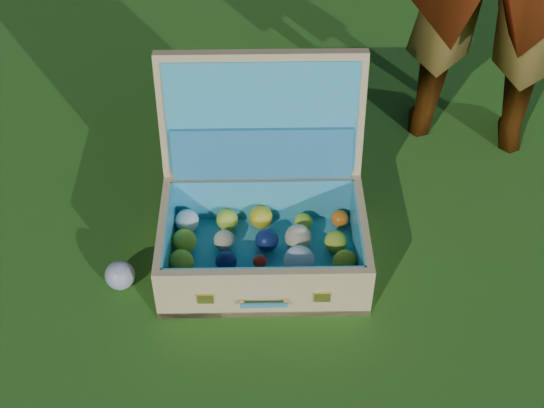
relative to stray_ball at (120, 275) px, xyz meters
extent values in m
plane|color=#215114|center=(0.50, 0.12, -0.04)|extent=(60.00, 60.00, 0.00)
sphere|color=#468EB7|center=(0.00, 0.00, 0.00)|extent=(0.08, 0.08, 0.08)
cube|color=tan|center=(0.32, 0.19, -0.03)|extent=(0.62, 0.51, 0.02)
cube|color=tan|center=(0.38, 0.03, 0.04)|extent=(0.50, 0.20, 0.16)
cube|color=tan|center=(0.27, 0.34, 0.04)|extent=(0.50, 0.20, 0.16)
cube|color=tan|center=(0.08, 0.10, 0.04)|extent=(0.12, 0.30, 0.16)
cube|color=tan|center=(0.56, 0.27, 0.04)|extent=(0.12, 0.30, 0.16)
cube|color=teal|center=(0.32, 0.19, -0.02)|extent=(0.57, 0.46, 0.01)
cube|color=teal|center=(0.38, 0.04, 0.05)|extent=(0.46, 0.17, 0.14)
cube|color=teal|center=(0.27, 0.33, 0.05)|extent=(0.46, 0.17, 0.14)
cube|color=teal|center=(0.10, 0.10, 0.05)|extent=(0.11, 0.30, 0.14)
cube|color=teal|center=(0.55, 0.27, 0.05)|extent=(0.11, 0.30, 0.14)
cube|color=tan|center=(0.25, 0.39, 0.29)|extent=(0.52, 0.25, 0.35)
cube|color=teal|center=(0.26, 0.37, 0.29)|extent=(0.48, 0.21, 0.31)
cube|color=teal|center=(0.26, 0.35, 0.20)|extent=(0.46, 0.19, 0.15)
cube|color=#F2C659|center=(0.25, -0.03, 0.04)|extent=(0.04, 0.02, 0.03)
cube|color=#F2C659|center=(0.52, 0.06, 0.04)|extent=(0.04, 0.02, 0.03)
cylinder|color=teal|center=(0.39, 0.00, 0.03)|extent=(0.11, 0.05, 0.01)
cube|color=#F2C659|center=(0.34, -0.01, 0.03)|extent=(0.02, 0.02, 0.01)
cube|color=#F2C659|center=(0.44, 0.03, 0.03)|extent=(0.02, 0.02, 0.01)
sphere|color=orange|center=(0.16, 0.02, 0.02)|extent=(0.06, 0.06, 0.06)
sphere|color=white|center=(0.27, 0.05, 0.01)|extent=(0.05, 0.05, 0.05)
sphere|color=orange|center=(0.36, 0.08, 0.01)|extent=(0.05, 0.05, 0.05)
sphere|color=#BDD233|center=(0.45, 0.12, 0.01)|extent=(0.05, 0.05, 0.05)
sphere|color=red|center=(0.56, 0.14, 0.01)|extent=(0.04, 0.04, 0.04)
sphere|color=#BDD233|center=(0.14, 0.08, 0.02)|extent=(0.07, 0.07, 0.07)
sphere|color=#101E53|center=(0.25, 0.12, 0.01)|extent=(0.06, 0.06, 0.06)
sphere|color=red|center=(0.32, 0.16, 0.00)|extent=(0.04, 0.04, 0.04)
sphere|color=white|center=(0.43, 0.17, 0.03)|extent=(0.08, 0.08, 0.08)
sphere|color=gold|center=(0.54, 0.21, 0.02)|extent=(0.06, 0.06, 0.06)
sphere|color=#BDD233|center=(0.12, 0.15, 0.02)|extent=(0.06, 0.06, 0.06)
sphere|color=beige|center=(0.21, 0.19, 0.01)|extent=(0.06, 0.06, 0.06)
sphere|color=#101E53|center=(0.32, 0.22, 0.02)|extent=(0.06, 0.06, 0.06)
sphere|color=beige|center=(0.40, 0.25, 0.02)|extent=(0.07, 0.07, 0.07)
sphere|color=#BDD233|center=(0.49, 0.28, 0.02)|extent=(0.06, 0.06, 0.06)
sphere|color=white|center=(0.09, 0.22, 0.02)|extent=(0.06, 0.06, 0.06)
sphere|color=#BDD233|center=(0.19, 0.26, 0.02)|extent=(0.06, 0.06, 0.06)
sphere|color=gold|center=(0.28, 0.30, 0.02)|extent=(0.06, 0.06, 0.06)
sphere|color=#BDD233|center=(0.39, 0.33, 0.01)|extent=(0.05, 0.05, 0.05)
sphere|color=orange|center=(0.48, 0.37, 0.01)|extent=(0.05, 0.05, 0.05)
camera|label=1|loc=(0.78, -1.09, 1.45)|focal=50.00mm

